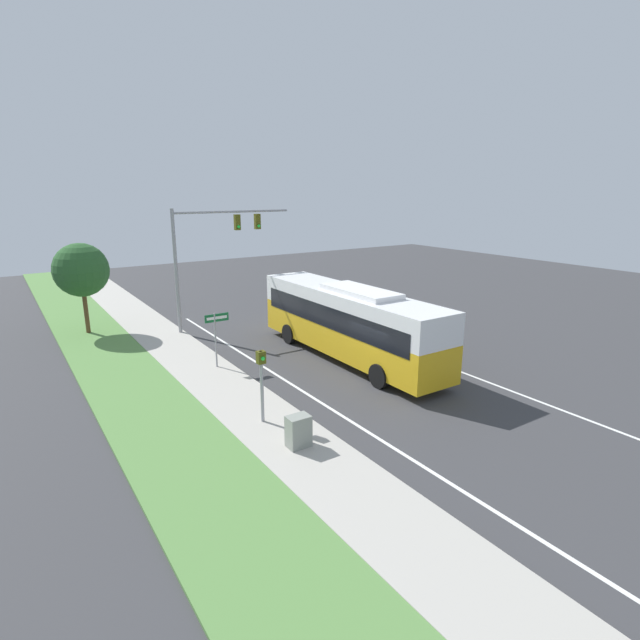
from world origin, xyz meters
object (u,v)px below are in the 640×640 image
object	(u,v)px
street_sign	(216,331)
bus	(348,319)
signal_gantry	(211,243)
pedestrian_signal	(262,375)
utility_cabinet	(298,431)

from	to	relation	value
street_sign	bus	bearing A→B (deg)	-20.06
signal_gantry	street_sign	distance (m)	7.76
signal_gantry	pedestrian_signal	distance (m)	13.61
signal_gantry	pedestrian_signal	bearing A→B (deg)	-104.95
bus	street_sign	distance (m)	6.27
utility_cabinet	signal_gantry	bearing A→B (deg)	77.68
pedestrian_signal	utility_cabinet	world-z (taller)	pedestrian_signal
pedestrian_signal	street_sign	distance (m)	6.27
signal_gantry	utility_cabinet	size ratio (longest dim) A/B	6.96
bus	street_sign	size ratio (longest dim) A/B	4.53
signal_gantry	utility_cabinet	xyz separation A→B (m)	(-3.27, -14.99, -4.43)
pedestrian_signal	bus	bearing A→B (deg)	31.05
signal_gantry	pedestrian_signal	size ratio (longest dim) A/B	2.65
bus	signal_gantry	xyz separation A→B (m)	(-3.33, 8.72, 3.07)
bus	utility_cabinet	bearing A→B (deg)	-136.51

